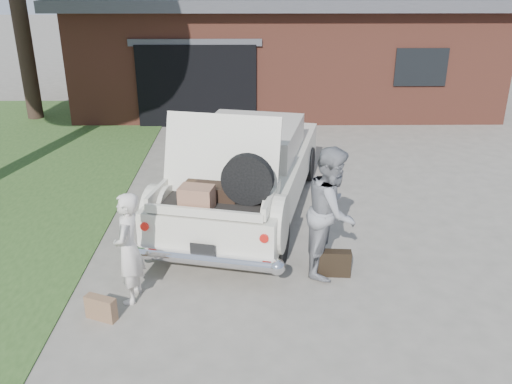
{
  "coord_description": "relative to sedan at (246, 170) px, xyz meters",
  "views": [
    {
      "loc": [
        -0.09,
        -6.57,
        4.1
      ],
      "look_at": [
        0.0,
        0.6,
        1.1
      ],
      "focal_mm": 38.0,
      "sensor_mm": 36.0,
      "label": 1
    }
  ],
  "objects": [
    {
      "name": "ground",
      "position": [
        0.16,
        -2.39,
        -0.77
      ],
      "size": [
        90.0,
        90.0,
        0.0
      ],
      "primitive_type": "plane",
      "color": "gray",
      "rests_on": "ground"
    },
    {
      "name": "house",
      "position": [
        1.14,
        9.08,
        0.9
      ],
      "size": [
        12.8,
        7.8,
        3.3
      ],
      "color": "brown",
      "rests_on": "ground"
    },
    {
      "name": "sedan",
      "position": [
        0.0,
        0.0,
        0.0
      ],
      "size": [
        3.13,
        5.56,
        2.13
      ],
      "rotation": [
        0.0,
        0.0,
        -0.22
      ],
      "color": "beige",
      "rests_on": "ground"
    },
    {
      "name": "woman_left",
      "position": [
        -1.49,
        -2.82,
        -0.02
      ],
      "size": [
        0.39,
        0.57,
        1.51
      ],
      "primitive_type": "imported",
      "rotation": [
        0.0,
        0.0,
        -1.63
      ],
      "color": "beige",
      "rests_on": "ground"
    },
    {
      "name": "woman_right",
      "position": [
        1.21,
        -2.1,
        0.16
      ],
      "size": [
        0.95,
        1.08,
        1.87
      ],
      "primitive_type": "imported",
      "rotation": [
        0.0,
        0.0,
        1.27
      ],
      "color": "gray",
      "rests_on": "ground"
    },
    {
      "name": "suitcase_left",
      "position": [
        -1.8,
        -3.27,
        -0.62
      ],
      "size": [
        0.42,
        0.27,
        0.31
      ],
      "primitive_type": "cube",
      "rotation": [
        0.0,
        0.0,
        -0.4
      ],
      "color": "#876245",
      "rests_on": "ground"
    },
    {
      "name": "suitcase_right",
      "position": [
        1.26,
        -2.26,
        -0.58
      ],
      "size": [
        0.51,
        0.2,
        0.38
      ],
      "primitive_type": "cube",
      "rotation": [
        0.0,
        0.0,
        -0.08
      ],
      "color": "black",
      "rests_on": "ground"
    }
  ]
}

